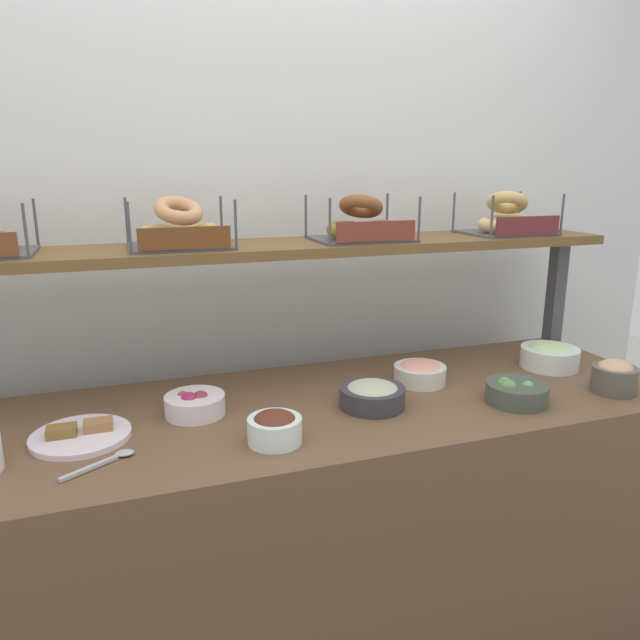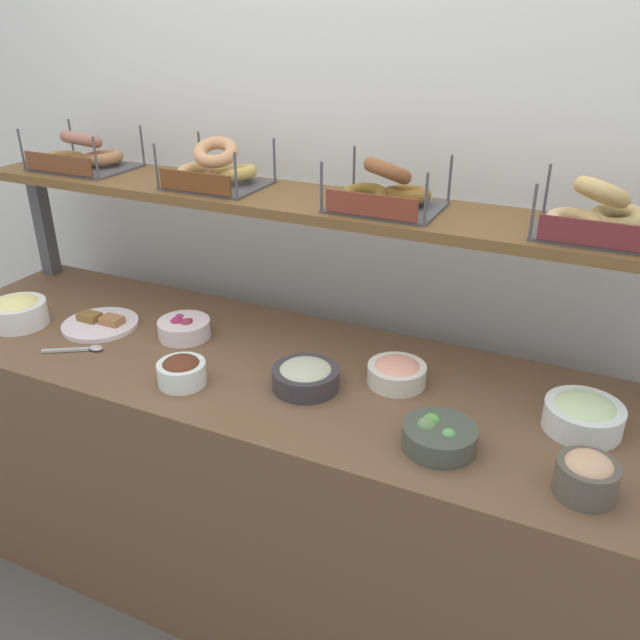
{
  "view_description": "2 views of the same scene",
  "coord_description": "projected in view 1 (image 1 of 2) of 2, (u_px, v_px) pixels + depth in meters",
  "views": [
    {
      "loc": [
        -0.46,
        -1.49,
        1.51
      ],
      "look_at": [
        0.08,
        0.08,
        1.08
      ],
      "focal_mm": 33.25,
      "sensor_mm": 36.0,
      "label": 1
    },
    {
      "loc": [
        0.88,
        -1.44,
        1.8
      ],
      "look_at": [
        0.18,
        0.03,
        1.01
      ],
      "focal_mm": 36.75,
      "sensor_mm": 36.0,
      "label": 2
    }
  ],
  "objects": [
    {
      "name": "bowl_chocolate_spread",
      "position": [
        275.0,
        427.0,
        1.45
      ],
      "size": [
        0.13,
        0.13,
        0.08
      ],
      "color": "white",
      "rests_on": "deli_counter"
    },
    {
      "name": "bowl_beet_salad",
      "position": [
        195.0,
        404.0,
        1.61
      ],
      "size": [
        0.16,
        0.16,
        0.07
      ],
      "color": "white",
      "rests_on": "deli_counter"
    },
    {
      "name": "serving_plate_white",
      "position": [
        81.0,
        435.0,
        1.47
      ],
      "size": [
        0.24,
        0.24,
        0.04
      ],
      "color": "white",
      "rests_on": "deli_counter"
    },
    {
      "name": "bagel_basket_sesame",
      "position": [
        179.0,
        230.0,
        1.71
      ],
      "size": [
        0.29,
        0.25,
        0.15
      ],
      "color": "#4C4C51",
      "rests_on": "upper_shelf"
    },
    {
      "name": "bowl_lox_spread",
      "position": [
        420.0,
        372.0,
        1.85
      ],
      "size": [
        0.16,
        0.16,
        0.07
      ],
      "color": "silver",
      "rests_on": "deli_counter"
    },
    {
      "name": "bowl_veggie_mix",
      "position": [
        516.0,
        392.0,
        1.7
      ],
      "size": [
        0.18,
        0.18,
        0.07
      ],
      "color": "#474F43",
      "rests_on": "deli_counter"
    },
    {
      "name": "shelf_riser_right",
      "position": [
        556.0,
        293.0,
        2.22
      ],
      "size": [
        0.05,
        0.05,
        0.4
      ],
      "primitive_type": "cube",
      "color": "#4C4C51",
      "rests_on": "deli_counter"
    },
    {
      "name": "upper_shelf",
      "position": [
        275.0,
        248.0,
        1.82
      ],
      "size": [
        2.25,
        0.32,
        0.03
      ],
      "primitive_type": "cube",
      "color": "brown",
      "rests_on": "shelf_riser_left"
    },
    {
      "name": "bagel_basket_cinnamon_raisin",
      "position": [
        361.0,
        225.0,
        1.88
      ],
      "size": [
        0.3,
        0.26,
        0.15
      ],
      "color": "#4C4C51",
      "rests_on": "upper_shelf"
    },
    {
      "name": "bowl_hummus",
      "position": [
        614.0,
        376.0,
        1.77
      ],
      "size": [
        0.13,
        0.13,
        0.1
      ],
      "color": "#575247",
      "rests_on": "deli_counter"
    },
    {
      "name": "deli_counter",
      "position": [
        303.0,
        538.0,
        1.78
      ],
      "size": [
        2.29,
        0.7,
        0.85
      ],
      "primitive_type": "cube",
      "color": "brown",
      "rests_on": "ground_plane"
    },
    {
      "name": "back_wall",
      "position": [
        255.0,
        257.0,
        2.09
      ],
      "size": [
        3.49,
        0.06,
        2.4
      ],
      "primitive_type": "cube",
      "color": "silver",
      "rests_on": "ground_plane"
    },
    {
      "name": "bowl_scallion_spread",
      "position": [
        550.0,
        355.0,
        1.99
      ],
      "size": [
        0.19,
        0.19,
        0.09
      ],
      "color": "white",
      "rests_on": "deli_counter"
    },
    {
      "name": "serving_spoon_near_plate",
      "position": [
        109.0,
        460.0,
        1.36
      ],
      "size": [
        0.16,
        0.1,
        0.01
      ],
      "color": "#B7B7BC",
      "rests_on": "deli_counter"
    },
    {
      "name": "bowl_tuna_salad",
      "position": [
        372.0,
        395.0,
        1.67
      ],
      "size": [
        0.19,
        0.19,
        0.07
      ],
      "color": "#38343B",
      "rests_on": "deli_counter"
    },
    {
      "name": "bagel_basket_plain",
      "position": [
        506.0,
        220.0,
        2.06
      ],
      "size": [
        0.29,
        0.27,
        0.16
      ],
      "color": "#4C4C51",
      "rests_on": "upper_shelf"
    }
  ]
}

